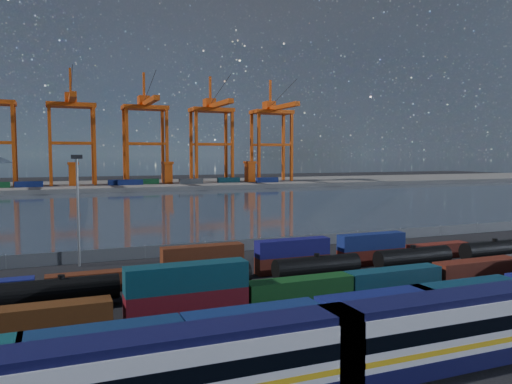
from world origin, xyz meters
name	(u,v)px	position (x,y,z in m)	size (l,w,h in m)	color
ground	(347,290)	(0.00, 0.00, 0.00)	(700.00, 700.00, 0.00)	black
harbor_water	(168,207)	(0.00, 105.00, 0.01)	(700.00, 700.00, 0.00)	#2E3743
far_quay	(125,185)	(0.00, 210.00, 1.00)	(700.00, 70.00, 2.00)	#514F4C
distant_mountains	(86,89)	(63.02, 1600.00, 220.29)	(2470.00, 1100.00, 520.00)	#1E2630
passenger_train	(152,382)	(-27.95, -22.61, 2.98)	(80.00, 3.46, 5.93)	silver
container_row_south	(391,300)	(-1.64, -10.74, 1.84)	(139.97, 2.59, 5.53)	#393B3E
container_row_mid	(412,274)	(7.81, -2.54, 1.79)	(141.26, 2.57, 5.47)	#3D4042
container_row_north	(382,251)	(13.10, 10.89, 1.96)	(139.87, 2.21, 4.71)	navy
tanker_string	(262,273)	(-9.45, 4.59, 1.90)	(120.81, 2.65, 3.79)	black
waterfront_fence	(260,244)	(0.00, 28.00, 1.00)	(160.12, 0.12, 2.20)	#595B5E
yard_light_mast	(78,204)	(-30.00, 26.00, 9.30)	(1.60, 0.40, 16.60)	slate
gantry_cranes	(109,116)	(-7.50, 203.46, 35.68)	(197.39, 42.98, 58.20)	#C2440D
quay_containers	(105,183)	(-11.00, 195.46, 3.30)	(172.58, 10.99, 2.60)	navy
straddle_carriers	(122,173)	(-2.50, 200.00, 7.82)	(140.00, 7.00, 11.10)	#C2440D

